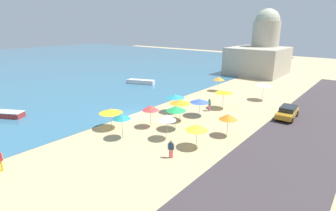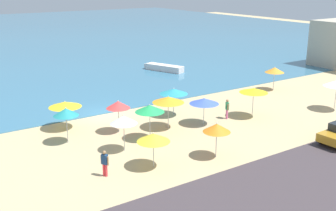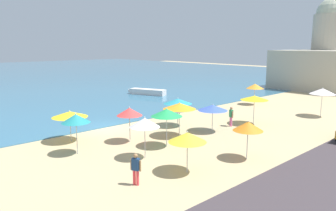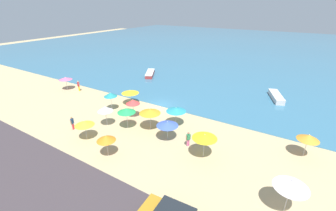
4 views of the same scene
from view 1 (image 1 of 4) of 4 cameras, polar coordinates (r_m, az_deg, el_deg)
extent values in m
plane|color=tan|center=(32.29, -8.56, -2.18)|extent=(160.00, 160.00, 0.00)
cube|color=#3F363A|center=(23.41, 23.53, -11.22)|extent=(80.00, 8.00, 0.06)
cylinder|color=#B2B2B7|center=(28.24, -3.79, -2.81)|extent=(0.05, 0.05, 1.93)
cone|color=#F4413E|center=(27.85, -3.83, -0.52)|extent=(1.77, 1.77, 0.54)
sphere|color=silver|center=(27.76, -3.85, 0.07)|extent=(0.08, 0.08, 0.08)
cylinder|color=#B2B2B7|center=(44.42, 10.90, 4.32)|extent=(0.05, 0.05, 1.88)
cone|color=orange|center=(44.18, 10.98, 5.78)|extent=(1.95, 1.95, 0.53)
sphere|color=silver|center=(44.12, 11.00, 6.15)|extent=(0.08, 0.08, 0.08)
cylinder|color=#B2B2B7|center=(35.14, 11.89, 1.07)|extent=(0.05, 0.05, 2.14)
cone|color=yellow|center=(34.83, 12.01, 2.97)|extent=(2.32, 2.32, 0.37)
sphere|color=silver|center=(34.78, 12.03, 3.32)|extent=(0.08, 0.08, 0.08)
cylinder|color=#B2B2B7|center=(25.24, -0.26, -5.21)|extent=(0.05, 0.05, 1.97)
cone|color=silver|center=(24.80, -0.27, -2.63)|extent=(1.79, 1.79, 0.54)
sphere|color=silver|center=(24.70, -0.27, -1.97)|extent=(0.08, 0.08, 0.08)
cylinder|color=#B2B2B7|center=(30.01, 2.64, -1.39)|extent=(0.05, 0.05, 2.10)
cone|color=orange|center=(29.64, 2.67, 0.85)|extent=(2.41, 2.41, 0.44)
sphere|color=silver|center=(29.57, 2.68, 1.32)|extent=(0.08, 0.08, 0.08)
cylinder|color=#B2B2B7|center=(32.92, 1.60, 0.17)|extent=(0.05, 0.05, 1.93)
cone|color=teal|center=(32.61, 1.61, 2.07)|extent=(2.35, 2.35, 0.43)
sphere|color=silver|center=(32.55, 1.62, 2.49)|extent=(0.08, 0.08, 0.08)
cylinder|color=#B2B2B7|center=(23.74, 6.22, -7.14)|extent=(0.05, 0.05, 1.73)
cone|color=yellow|center=(23.32, 6.30, -4.75)|extent=(2.02, 2.02, 0.51)
sphere|color=silver|center=(23.22, 6.33, -4.10)|extent=(0.08, 0.08, 0.08)
cylinder|color=#B2B2B7|center=(26.64, 12.80, -4.65)|extent=(0.05, 0.05, 1.77)
cone|color=orange|center=(26.25, 12.95, -2.41)|extent=(1.77, 1.77, 0.54)
sphere|color=silver|center=(26.16, 13.00, -1.79)|extent=(0.08, 0.08, 0.08)
cylinder|color=#B2B2B7|center=(28.44, -12.21, -3.18)|extent=(0.05, 0.05, 1.78)
cone|color=yellow|center=(28.10, -12.34, -1.19)|extent=(2.45, 2.45, 0.40)
sphere|color=silver|center=(28.03, -12.37, -0.74)|extent=(0.08, 0.08, 0.08)
cylinder|color=#B2B2B7|center=(25.77, -9.95, -4.91)|extent=(0.05, 0.05, 2.04)
cone|color=teal|center=(25.34, -10.09, -2.32)|extent=(1.75, 1.75, 0.53)
sphere|color=silver|center=(25.24, -10.12, -1.68)|extent=(0.08, 0.08, 0.08)
cylinder|color=#B2B2B7|center=(27.52, 1.72, -3.13)|extent=(0.05, 0.05, 2.10)
cone|color=green|center=(27.11, 1.74, -0.64)|extent=(2.07, 2.07, 0.50)
sphere|color=silver|center=(27.03, 1.74, -0.08)|extent=(0.08, 0.08, 0.08)
cylinder|color=#B2B2B7|center=(40.68, 19.96, 2.63)|extent=(0.05, 0.05, 2.18)
cone|color=white|center=(40.39, 20.15, 4.43)|extent=(2.32, 2.32, 0.54)
sphere|color=silver|center=(40.33, 20.20, 4.84)|extent=(0.08, 0.08, 0.08)
cylinder|color=#B2B2B7|center=(31.84, 6.82, -0.74)|extent=(0.05, 0.05, 1.73)
cone|color=#405FC4|center=(31.54, 6.89, 1.04)|extent=(2.30, 2.30, 0.43)
sphere|color=silver|center=(31.47, 6.90, 1.47)|extent=(0.08, 0.08, 0.08)
cylinder|color=pink|center=(34.07, 8.89, -0.46)|extent=(0.14, 0.14, 0.77)
cylinder|color=pink|center=(33.93, 9.05, -0.55)|extent=(0.14, 0.14, 0.77)
cube|color=#2F8C59|center=(33.80, 9.02, 0.61)|extent=(0.36, 0.42, 0.61)
sphere|color=#9E6A4D|center=(33.68, 9.06, 1.33)|extent=(0.22, 0.22, 0.22)
cylinder|color=#9E6A4D|center=(34.01, 8.81, 0.64)|extent=(0.09, 0.09, 0.55)
cylinder|color=#9E6A4D|center=(33.62, 9.23, 0.42)|extent=(0.09, 0.09, 0.55)
cylinder|color=yellow|center=(23.83, -32.45, -11.00)|extent=(0.14, 0.14, 0.85)
cylinder|color=tan|center=(23.55, -32.38, -9.38)|extent=(0.09, 0.09, 0.61)
cylinder|color=#F63E47|center=(22.06, 0.88, -10.44)|extent=(0.14, 0.14, 0.75)
cylinder|color=#F63E47|center=(22.09, 0.42, -10.39)|extent=(0.14, 0.14, 0.75)
cube|color=navy|center=(21.77, 0.65, -8.84)|extent=(0.35, 0.42, 0.60)
sphere|color=#9E764B|center=(21.58, 0.66, -7.82)|extent=(0.22, 0.22, 0.22)
cylinder|color=#9E764B|center=(21.74, 1.28, -9.03)|extent=(0.09, 0.09, 0.54)
cylinder|color=#9E764B|center=(21.84, 0.03, -8.90)|extent=(0.09, 0.09, 0.54)
cube|color=#BB8321|center=(33.73, 24.52, -1.54)|extent=(4.37, 2.00, 0.58)
cube|color=#1E2328|center=(33.78, 24.71, -0.56)|extent=(2.48, 1.68, 0.52)
cylinder|color=black|center=(32.32, 25.34, -2.97)|extent=(0.65, 0.26, 0.64)
cylinder|color=black|center=(32.61, 22.49, -2.43)|extent=(0.65, 0.26, 0.64)
cylinder|color=black|center=(35.06, 26.28, -1.60)|extent=(0.65, 0.26, 0.64)
cylinder|color=black|center=(35.33, 23.65, -1.12)|extent=(0.65, 0.26, 0.64)
cube|color=silver|center=(49.17, -5.84, 5.12)|extent=(2.95, 5.07, 0.67)
cube|color=silver|center=(50.27, -8.67, 5.35)|extent=(0.79, 0.66, 0.40)
cube|color=silver|center=(49.10, -5.85, 5.55)|extent=(3.02, 5.10, 0.08)
cube|color=#AF3330|center=(37.12, -32.41, -1.60)|extent=(3.74, 5.28, 0.61)
cube|color=silver|center=(37.03, -32.50, -1.09)|extent=(3.81, 5.32, 0.08)
cube|color=#B1A793|center=(62.00, 18.89, 9.18)|extent=(12.02, 11.13, 5.85)
cylinder|color=#B1A793|center=(65.10, 20.28, 11.84)|extent=(5.91, 5.91, 11.37)
sphere|color=#B5BA9E|center=(64.92, 20.82, 16.82)|extent=(5.32, 5.32, 5.32)
camera|label=2|loc=(10.20, 93.96, 1.18)|focal=45.00mm
camera|label=3|loc=(7.51, 32.83, -17.51)|focal=35.00mm
camera|label=4|loc=(36.57, 43.38, 16.93)|focal=24.00mm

